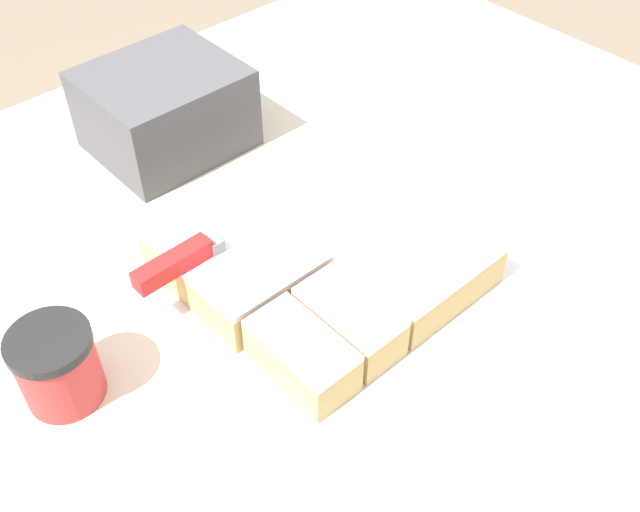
% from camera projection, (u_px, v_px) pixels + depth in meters
% --- Properties ---
extents(countertop, '(1.40, 1.10, 0.95)m').
position_uv_depth(countertop, '(313.00, 454.00, 1.26)').
color(countertop, beige).
rests_on(countertop, ground_plane).
extents(cake_board, '(0.38, 0.39, 0.01)m').
position_uv_depth(cake_board, '(320.00, 274.00, 0.89)').
color(cake_board, silver).
rests_on(cake_board, countertop).
extents(cake, '(0.30, 0.31, 0.06)m').
position_uv_depth(cake, '(320.00, 254.00, 0.87)').
color(cake, tan).
rests_on(cake, cake_board).
extents(knife, '(0.27, 0.03, 0.02)m').
position_uv_depth(knife, '(197.00, 251.00, 0.82)').
color(knife, silver).
rests_on(knife, cake).
extents(coffee_cup, '(0.08, 0.08, 0.09)m').
position_uv_depth(coffee_cup, '(58.00, 366.00, 0.74)').
color(coffee_cup, '#B23333').
rests_on(coffee_cup, countertop).
extents(storage_box, '(0.20, 0.18, 0.12)m').
position_uv_depth(storage_box, '(168.00, 108.00, 1.05)').
color(storage_box, '#47474C').
rests_on(storage_box, countertop).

